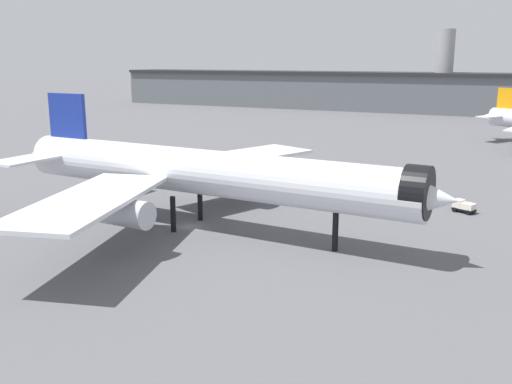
{
  "coord_description": "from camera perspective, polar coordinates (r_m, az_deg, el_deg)",
  "views": [
    {
      "loc": [
        37.96,
        -65.69,
        22.68
      ],
      "look_at": [
        10.35,
        -0.77,
        6.05
      ],
      "focal_mm": 39.89,
      "sensor_mm": 36.0,
      "label": 1
    }
  ],
  "objects": [
    {
      "name": "baggage_cart_trailing",
      "position": [
        113.41,
        -9.77,
        2.04
      ],
      "size": [
        2.78,
        2.54,
        1.82
      ],
      "rotation": [
        0.0,
        0.0,
        2.77
      ],
      "color": "black",
      "rests_on": "ground"
    },
    {
      "name": "terminal_building",
      "position": [
        266.07,
        7.24,
        10.15
      ],
      "size": [
        207.05,
        33.63,
        34.35
      ],
      "rotation": [
        0.0,
        0.0,
        -0.06
      ],
      "color": "slate",
      "rests_on": "ground"
    },
    {
      "name": "ground",
      "position": [
        79.18,
        -6.7,
        -3.47
      ],
      "size": [
        900.0,
        900.0,
        0.0
      ],
      "primitive_type": "plane",
      "color": "#56565B"
    },
    {
      "name": "traffic_cone_wingtip",
      "position": [
        100.75,
        15.44,
        -0.05
      ],
      "size": [
        0.51,
        0.51,
        0.63
      ],
      "primitive_type": "cone",
      "color": "#F2600C",
      "rests_on": "ground"
    },
    {
      "name": "baggage_tug_wing",
      "position": [
        91.14,
        20.09,
        -1.34
      ],
      "size": [
        3.58,
        2.98,
        1.85
      ],
      "rotation": [
        0.0,
        0.0,
        2.69
      ],
      "color": "black",
      "rests_on": "ground"
    },
    {
      "name": "airliner_near_gate",
      "position": [
        76.45,
        -5.54,
        1.92
      ],
      "size": [
        66.34,
        60.29,
        17.55
      ],
      "rotation": [
        0.0,
        0.0,
        -0.1
      ],
      "color": "silver",
      "rests_on": "ground"
    }
  ]
}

